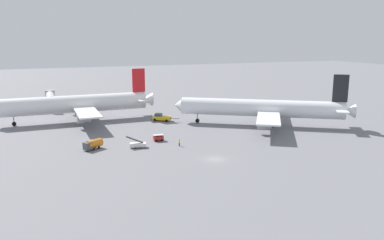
{
  "coord_description": "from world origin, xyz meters",
  "views": [
    {
      "loc": [
        -36.07,
        -75.97,
        26.82
      ],
      "look_at": [
        4.14,
        24.2,
        4.0
      ],
      "focal_mm": 36.33,
      "sensor_mm": 36.0,
      "label": 1
    }
  ],
  "objects_px": {
    "gse_baggage_cart_trailing": "(158,138)",
    "jet_bridge": "(51,97)",
    "gse_fuel_bowser_stubby": "(93,144)",
    "gse_belt_loader_portside": "(138,144)",
    "pushback_tug": "(161,117)",
    "airliner_being_pushed": "(262,108)",
    "airliner_at_gate_left": "(76,104)",
    "ground_crew_wing_walker_right": "(179,143)"
  },
  "relations": [
    {
      "from": "airliner_at_gate_left",
      "to": "pushback_tug",
      "type": "xyz_separation_m",
      "value": [
        25.86,
        -10.03,
        -4.48
      ]
    },
    {
      "from": "airliner_at_gate_left",
      "to": "jet_bridge",
      "type": "xyz_separation_m",
      "value": [
        -6.93,
        28.82,
        -1.11
      ]
    },
    {
      "from": "airliner_being_pushed",
      "to": "gse_fuel_bowser_stubby",
      "type": "relative_size",
      "value": 9.47
    },
    {
      "from": "pushback_tug",
      "to": "gse_baggage_cart_trailing",
      "type": "bearing_deg",
      "value": -109.28
    },
    {
      "from": "gse_baggage_cart_trailing",
      "to": "jet_bridge",
      "type": "distance_m",
      "value": 67.63
    },
    {
      "from": "pushback_tug",
      "to": "gse_belt_loader_portside",
      "type": "relative_size",
      "value": 1.54
    },
    {
      "from": "airliner_at_gate_left",
      "to": "gse_fuel_bowser_stubby",
      "type": "bearing_deg",
      "value": -89.83
    },
    {
      "from": "gse_fuel_bowser_stubby",
      "to": "pushback_tug",
      "type": "bearing_deg",
      "value": 45.1
    },
    {
      "from": "ground_crew_wing_walker_right",
      "to": "gse_belt_loader_portside",
      "type": "bearing_deg",
      "value": 166.5
    },
    {
      "from": "airliner_being_pushed",
      "to": "ground_crew_wing_walker_right",
      "type": "xyz_separation_m",
      "value": [
        -32.13,
        -12.77,
        -4.49
      ]
    },
    {
      "from": "pushback_tug",
      "to": "airliner_being_pushed",
      "type": "bearing_deg",
      "value": -33.74
    },
    {
      "from": "jet_bridge",
      "to": "airliner_at_gate_left",
      "type": "bearing_deg",
      "value": -76.49
    },
    {
      "from": "gse_baggage_cart_trailing",
      "to": "ground_crew_wing_walker_right",
      "type": "distance_m",
      "value": 7.59
    },
    {
      "from": "gse_fuel_bowser_stubby",
      "to": "gse_belt_loader_portside",
      "type": "distance_m",
      "value": 10.92
    },
    {
      "from": "airliner_at_gate_left",
      "to": "ground_crew_wing_walker_right",
      "type": "xyz_separation_m",
      "value": [
        20.88,
        -40.93,
        -4.73
      ]
    },
    {
      "from": "gse_fuel_bowser_stubby",
      "to": "ground_crew_wing_walker_right",
      "type": "distance_m",
      "value": 21.38
    },
    {
      "from": "airliner_being_pushed",
      "to": "pushback_tug",
      "type": "bearing_deg",
      "value": 146.26
    },
    {
      "from": "gse_belt_loader_portside",
      "to": "jet_bridge",
      "type": "relative_size",
      "value": 0.27
    },
    {
      "from": "airliner_being_pushed",
      "to": "gse_belt_loader_portside",
      "type": "distance_m",
      "value": 43.79
    },
    {
      "from": "gse_fuel_bowser_stubby",
      "to": "gse_baggage_cart_trailing",
      "type": "xyz_separation_m",
      "value": [
        17.31,
        1.71,
        -0.47
      ]
    },
    {
      "from": "gse_baggage_cart_trailing",
      "to": "gse_belt_loader_portside",
      "type": "relative_size",
      "value": 0.55
    },
    {
      "from": "airliner_at_gate_left",
      "to": "gse_fuel_bowser_stubby",
      "type": "relative_size",
      "value": 10.02
    },
    {
      "from": "gse_belt_loader_portside",
      "to": "jet_bridge",
      "type": "distance_m",
      "value": 69.67
    },
    {
      "from": "airliner_at_gate_left",
      "to": "gse_fuel_bowser_stubby",
      "type": "height_order",
      "value": "airliner_at_gate_left"
    },
    {
      "from": "gse_baggage_cart_trailing",
      "to": "ground_crew_wing_walker_right",
      "type": "height_order",
      "value": "ground_crew_wing_walker_right"
    },
    {
      "from": "gse_fuel_bowser_stubby",
      "to": "jet_bridge",
      "type": "height_order",
      "value": "jet_bridge"
    },
    {
      "from": "airliner_being_pushed",
      "to": "gse_baggage_cart_trailing",
      "type": "bearing_deg",
      "value": -170.42
    },
    {
      "from": "pushback_tug",
      "to": "gse_baggage_cart_trailing",
      "type": "distance_m",
      "value": 25.57
    },
    {
      "from": "pushback_tug",
      "to": "jet_bridge",
      "type": "distance_m",
      "value": 50.95
    },
    {
      "from": "pushback_tug",
      "to": "jet_bridge",
      "type": "relative_size",
      "value": 0.42
    },
    {
      "from": "pushback_tug",
      "to": "airliner_at_gate_left",
      "type": "bearing_deg",
      "value": 158.8
    },
    {
      "from": "pushback_tug",
      "to": "ground_crew_wing_walker_right",
      "type": "height_order",
      "value": "pushback_tug"
    },
    {
      "from": "ground_crew_wing_walker_right",
      "to": "airliner_being_pushed",
      "type": "bearing_deg",
      "value": 21.67
    },
    {
      "from": "gse_belt_loader_portside",
      "to": "jet_bridge",
      "type": "height_order",
      "value": "jet_bridge"
    },
    {
      "from": "airliner_at_gate_left",
      "to": "pushback_tug",
      "type": "distance_m",
      "value": 28.1
    },
    {
      "from": "jet_bridge",
      "to": "gse_baggage_cart_trailing",
      "type": "bearing_deg",
      "value": -68.87
    },
    {
      "from": "ground_crew_wing_walker_right",
      "to": "jet_bridge",
      "type": "relative_size",
      "value": 0.09
    },
    {
      "from": "airliner_being_pushed",
      "to": "gse_baggage_cart_trailing",
      "type": "distance_m",
      "value": 36.37
    },
    {
      "from": "gse_fuel_bowser_stubby",
      "to": "gse_baggage_cart_trailing",
      "type": "bearing_deg",
      "value": 5.63
    },
    {
      "from": "pushback_tug",
      "to": "gse_fuel_bowser_stubby",
      "type": "height_order",
      "value": "pushback_tug"
    },
    {
      "from": "gse_fuel_bowser_stubby",
      "to": "ground_crew_wing_walker_right",
      "type": "xyz_separation_m",
      "value": [
        20.77,
        -5.05,
        -0.43
      ]
    },
    {
      "from": "gse_belt_loader_portside",
      "to": "gse_fuel_bowser_stubby",
      "type": "bearing_deg",
      "value": 166.17
    }
  ]
}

